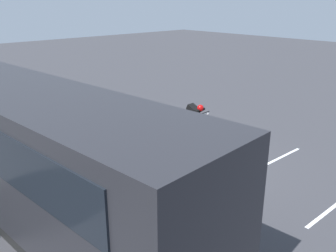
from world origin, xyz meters
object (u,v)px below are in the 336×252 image
Objects in this scene: spectator_far_left at (152,152)px; traffic_cone at (242,154)px; spectator_left at (136,141)px; stunt_motorcycle at (193,117)px; tour_bus at (30,151)px; parked_motorcycle_silver at (85,151)px; spectator_centre at (106,136)px.

spectator_far_left is 3.34m from traffic_cone.
spectator_far_left is 0.96× the size of spectator_left.
stunt_motorcycle is at bearing -61.25° from spectator_far_left.
parked_motorcycle_silver is at bearing -56.71° from tour_bus.
traffic_cone is (-0.91, -3.13, -0.71)m from spectator_far_left.
spectator_far_left is at bearing -171.73° from spectator_centre.
tour_bus is at bearing 100.43° from stunt_motorcycle.
traffic_cone is at bearing -120.56° from spectator_left.
tour_bus reaches higher than stunt_motorcycle.
tour_bus is 3.08m from spectator_centre.
tour_bus is 18.09× the size of traffic_cone.
tour_bus is 6.65× the size of spectator_far_left.
tour_bus is 6.39× the size of spectator_left.
stunt_motorcycle is 3.26× the size of traffic_cone.
spectator_left reaches higher than stunt_motorcycle.
spectator_centre is at bearing 19.40° from spectator_left.
spectator_centre is 4.52m from traffic_cone.
tour_bus reaches higher than traffic_cone.
tour_bus is 6.57× the size of spectator_centre.
tour_bus is 7.42m from stunt_motorcycle.
tour_bus reaches higher than parked_motorcycle_silver.
spectator_centre is 4.42m from stunt_motorcycle.
traffic_cone is (-1.80, -3.04, -0.77)m from spectator_left.
stunt_motorcycle is at bearing -17.03° from traffic_cone.
spectator_centre is at bearing 49.99° from traffic_cone.
parked_motorcycle_silver is (1.54, -2.35, -1.16)m from tour_bus.
parked_motorcycle_silver is (0.51, 0.49, -0.55)m from spectator_centre.
spectator_far_left is 2.72× the size of traffic_cone.
spectator_far_left is 0.84× the size of stunt_motorcycle.
spectator_left reaches higher than spectator_far_left.
tour_bus is at bearing 110.02° from spectator_centre.
spectator_far_left is 0.89m from spectator_left.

